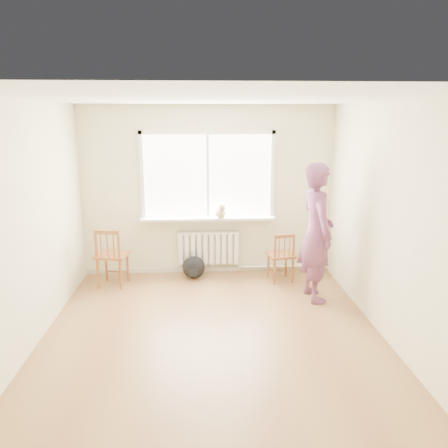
{
  "coord_description": "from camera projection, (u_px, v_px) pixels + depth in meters",
  "views": [
    {
      "loc": [
        -0.13,
        -4.66,
        2.52
      ],
      "look_at": [
        0.2,
        1.2,
        1.07
      ],
      "focal_mm": 35.0,
      "sensor_mm": 36.0,
      "label": 1
    }
  ],
  "objects": [
    {
      "name": "heating_pipe",
      "position": [
        283.0,
        266.0,
        7.3
      ],
      "size": [
        1.4,
        0.04,
        0.04
      ],
      "primitive_type": "cylinder",
      "rotation": [
        0.0,
        1.57,
        0.0
      ],
      "color": "silver",
      "rests_on": "back_wall"
    },
    {
      "name": "chair_right",
      "position": [
        282.0,
        257.0,
        6.76
      ],
      "size": [
        0.45,
        0.43,
        0.79
      ],
      "rotation": [
        0.0,
        0.0,
        3.3
      ],
      "color": "brown",
      "rests_on": "floor"
    },
    {
      "name": "backpack",
      "position": [
        194.0,
        267.0,
        6.96
      ],
      "size": [
        0.42,
        0.36,
        0.36
      ],
      "primitive_type": "ellipsoid",
      "rotation": [
        0.0,
        0.0,
        0.27
      ],
      "color": "black",
      "rests_on": "floor"
    },
    {
      "name": "radiator",
      "position": [
        208.0,
        248.0,
        7.11
      ],
      "size": [
        1.0,
        0.12,
        0.55
      ],
      "color": "white",
      "rests_on": "back_wall"
    },
    {
      "name": "chair_left",
      "position": [
        111.0,
        257.0,
        6.55
      ],
      "size": [
        0.51,
        0.49,
        0.91
      ],
      "rotation": [
        0.0,
        0.0,
        2.99
      ],
      "color": "brown",
      "rests_on": "floor"
    },
    {
      "name": "ceiling",
      "position": [
        211.0,
        98.0,
        4.48
      ],
      "size": [
        4.5,
        4.5,
        0.0
      ],
      "primitive_type": "plane",
      "rotation": [
        3.14,
        0.0,
        0.0
      ],
      "color": "white",
      "rests_on": "back_wall"
    },
    {
      "name": "floor",
      "position": [
        213.0,
        337.0,
        5.12
      ],
      "size": [
        4.5,
        4.5,
        0.0
      ],
      "primitive_type": "plane",
      "color": "olive",
      "rests_on": "ground"
    },
    {
      "name": "person",
      "position": [
        316.0,
        233.0,
        6.0
      ],
      "size": [
        0.53,
        0.75,
        1.93
      ],
      "primitive_type": "imported",
      "rotation": [
        0.0,
        0.0,
        1.68
      ],
      "color": "#C5416A",
      "rests_on": "floor"
    },
    {
      "name": "cat",
      "position": [
        221.0,
        212.0,
        6.87
      ],
      "size": [
        0.22,
        0.41,
        0.27
      ],
      "rotation": [
        0.0,
        0.0,
        0.17
      ],
      "color": "beige",
      "rests_on": "windowsill"
    },
    {
      "name": "baseboard",
      "position": [
        209.0,
        269.0,
        7.28
      ],
      "size": [
        4.0,
        0.03,
        0.08
      ],
      "primitive_type": "cube",
      "color": "beige",
      "rests_on": "ground"
    },
    {
      "name": "window",
      "position": [
        208.0,
        172.0,
        6.88
      ],
      "size": [
        2.12,
        0.05,
        1.42
      ],
      "color": "white",
      "rests_on": "back_wall"
    },
    {
      "name": "windowsill",
      "position": [
        208.0,
        218.0,
        6.97
      ],
      "size": [
        2.15,
        0.22,
        0.04
      ],
      "primitive_type": "cube",
      "color": "white",
      "rests_on": "back_wall"
    },
    {
      "name": "back_wall",
      "position": [
        208.0,
        191.0,
        6.98
      ],
      "size": [
        4.0,
        0.01,
        2.7
      ],
      "primitive_type": "cube",
      "color": "beige",
      "rests_on": "ground"
    }
  ]
}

